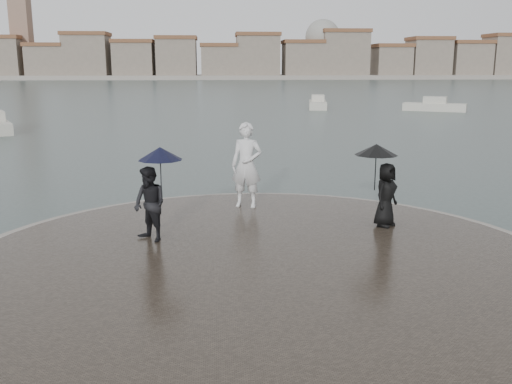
{
  "coord_description": "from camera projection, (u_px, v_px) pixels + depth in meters",
  "views": [
    {
      "loc": [
        -0.81,
        -7.06,
        4.11
      ],
      "look_at": [
        0.0,
        4.8,
        1.45
      ],
      "focal_mm": 40.0,
      "sensor_mm": 36.0,
      "label": 1
    }
  ],
  "objects": [
    {
      "name": "boats",
      "position": [
        279.0,
        111.0,
        47.29
      ],
      "size": [
        38.29,
        23.79,
        1.5
      ],
      "color": "#B7B5A5",
      "rests_on": "ground"
    },
    {
      "name": "kerb_ring",
      "position": [
        260.0,
        270.0,
        11.2
      ],
      "size": [
        12.5,
        12.5,
        0.32
      ],
      "primitive_type": "cylinder",
      "color": "gray",
      "rests_on": "ground"
    },
    {
      "name": "visitor_right",
      "position": [
        383.0,
        180.0,
        13.36
      ],
      "size": [
        1.19,
        1.04,
        1.95
      ],
      "color": "black",
      "rests_on": "quay_tip"
    },
    {
      "name": "far_skyline",
      "position": [
        197.0,
        59.0,
        162.66
      ],
      "size": [
        260.0,
        20.0,
        37.0
      ],
      "color": "gray",
      "rests_on": "ground"
    },
    {
      "name": "ground",
      "position": [
        280.0,
        371.0,
        7.83
      ],
      "size": [
        400.0,
        400.0,
        0.0
      ],
      "primitive_type": "plane",
      "color": "#2B3835",
      "rests_on": "ground"
    },
    {
      "name": "quay_tip",
      "position": [
        260.0,
        269.0,
        11.2
      ],
      "size": [
        11.9,
        11.9,
        0.36
      ],
      "primitive_type": "cylinder",
      "color": "#2D261E",
      "rests_on": "ground"
    },
    {
      "name": "visitor_left",
      "position": [
        152.0,
        192.0,
        12.24
      ],
      "size": [
        1.23,
        1.08,
        2.04
      ],
      "color": "black",
      "rests_on": "quay_tip"
    },
    {
      "name": "statue",
      "position": [
        247.0,
        165.0,
        15.18
      ],
      "size": [
        0.95,
        0.76,
        2.27
      ],
      "primitive_type": "imported",
      "rotation": [
        0.0,
        0.0,
        -0.29
      ],
      "color": "silver",
      "rests_on": "quay_tip"
    }
  ]
}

